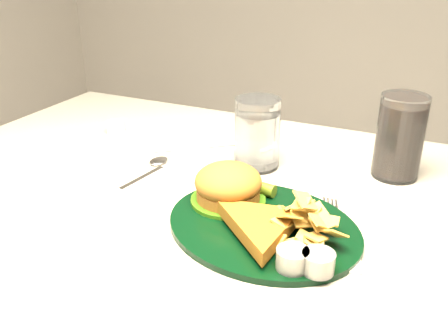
# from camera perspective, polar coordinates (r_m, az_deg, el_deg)

# --- Properties ---
(dinner_plate) EXTENTS (0.35, 0.32, 0.07)m
(dinner_plate) POSITION_cam_1_polar(r_m,az_deg,el_deg) (0.71, 4.54, -4.74)
(dinner_plate) COLOR black
(dinner_plate) RESTS_ON table
(water_glass) EXTENTS (0.10, 0.10, 0.13)m
(water_glass) POSITION_cam_1_polar(r_m,az_deg,el_deg) (0.90, 3.82, 3.96)
(water_glass) COLOR silver
(water_glass) RESTS_ON table
(cola_glass) EXTENTS (0.10, 0.10, 0.15)m
(cola_glass) POSITION_cam_1_polar(r_m,az_deg,el_deg) (0.91, 19.45, 3.36)
(cola_glass) COLOR black
(cola_glass) RESTS_ON table
(fork_napkin) EXTENTS (0.19, 0.22, 0.01)m
(fork_napkin) POSITION_cam_1_polar(r_m,az_deg,el_deg) (0.70, 9.80, -8.01)
(fork_napkin) COLOR silver
(fork_napkin) RESTS_ON table
(spoon) EXTENTS (0.06, 0.15, 0.01)m
(spoon) POSITION_cam_1_polar(r_m,az_deg,el_deg) (0.88, -9.36, -0.97)
(spoon) COLOR white
(spoon) RESTS_ON table
(ramekin) EXTENTS (0.05, 0.05, 0.03)m
(ramekin) POSITION_cam_1_polar(r_m,az_deg,el_deg) (1.11, -12.30, 4.60)
(ramekin) COLOR white
(ramekin) RESTS_ON table
(wrapped_straw) EXTENTS (0.20, 0.18, 0.01)m
(wrapped_straw) POSITION_cam_1_polar(r_m,az_deg,el_deg) (1.00, -2.87, 2.43)
(wrapped_straw) COLOR white
(wrapped_straw) RESTS_ON table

